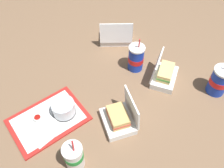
{
  "coord_description": "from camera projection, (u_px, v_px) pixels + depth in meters",
  "views": [
    {
      "loc": [
        -0.61,
        -0.63,
        1.1
      ],
      "look_at": [
        -0.03,
        0.0,
        0.05
      ],
      "focal_mm": 40.0,
      "sensor_mm": 36.0,
      "label": 1
    }
  ],
  "objects": [
    {
      "name": "clamshell_sandwich_back",
      "position": [
        164.0,
        75.0,
        1.41
      ],
      "size": [
        0.23,
        0.2,
        0.16
      ],
      "color": "white",
      "rests_on": "ground_plane"
    },
    {
      "name": "clamshell_sandwich_corner",
      "position": [
        119.0,
        118.0,
        1.23
      ],
      "size": [
        0.21,
        0.22,
        0.18
      ],
      "color": "white",
      "rests_on": "ground_plane"
    },
    {
      "name": "clamshell_hotdog_front",
      "position": [
        116.0,
        36.0,
        1.63
      ],
      "size": [
        0.25,
        0.24,
        0.18
      ],
      "color": "white",
      "rests_on": "ground_plane"
    },
    {
      "name": "food_tray",
      "position": [
        48.0,
        120.0,
        1.27
      ],
      "size": [
        0.39,
        0.29,
        0.01
      ],
      "color": "red",
      "rests_on": "ground_plane"
    },
    {
      "name": "soda_cup_corner",
      "position": [
        136.0,
        58.0,
        1.44
      ],
      "size": [
        0.09,
        0.09,
        0.22
      ],
      "color": "#1938B7",
      "rests_on": "ground_plane"
    },
    {
      "name": "cake_container",
      "position": [
        64.0,
        108.0,
        1.26
      ],
      "size": [
        0.12,
        0.12,
        0.08
      ],
      "color": "black",
      "rests_on": "food_tray"
    },
    {
      "name": "plastic_fork",
      "position": [
        34.0,
        112.0,
        1.29
      ],
      "size": [
        0.11,
        0.02,
        0.0
      ],
      "primitive_type": "cube",
      "rotation": [
        0.0,
        0.0,
        -0.06
      ],
      "color": "white",
      "rests_on": "food_tray"
    },
    {
      "name": "ground_plane",
      "position": [
        116.0,
        87.0,
        1.41
      ],
      "size": [
        3.2,
        3.2,
        0.0
      ],
      "primitive_type": "plane",
      "color": "brown"
    },
    {
      "name": "soda_cup_back",
      "position": [
        74.0,
        156.0,
        1.07
      ],
      "size": [
        0.09,
        0.09,
        0.21
      ],
      "color": "white",
      "rests_on": "ground_plane"
    },
    {
      "name": "ketchup_cup",
      "position": [
        38.0,
        118.0,
        1.25
      ],
      "size": [
        0.04,
        0.04,
        0.02
      ],
      "color": "white",
      "rests_on": "food_tray"
    },
    {
      "name": "napkin_stack",
      "position": [
        42.0,
        136.0,
        1.2
      ],
      "size": [
        0.11,
        0.11,
        0.0
      ],
      "primitive_type": "cube",
      "rotation": [
        0.0,
        0.0,
        0.05
      ],
      "color": "white",
      "rests_on": "food_tray"
    },
    {
      "name": "soda_cup_left",
      "position": [
        219.0,
        81.0,
        1.33
      ],
      "size": [
        0.1,
        0.1,
        0.23
      ],
      "color": "#1938B7",
      "rests_on": "ground_plane"
    }
  ]
}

